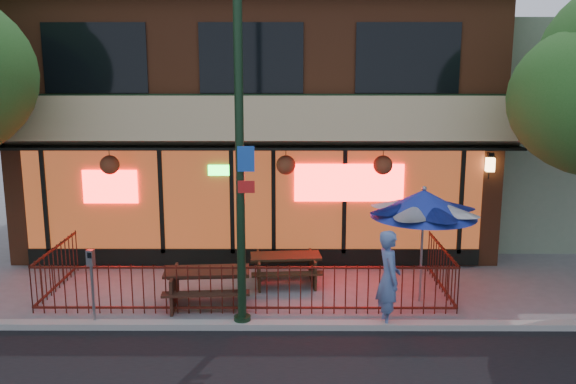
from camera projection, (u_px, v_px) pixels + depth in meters
name	position (u px, v px, depth m)	size (l,w,h in m)	color
ground	(244.00, 317.00, 11.86)	(80.00, 80.00, 0.00)	gray
curb	(242.00, 325.00, 11.36)	(80.00, 0.25, 0.12)	#999993
restaurant_building	(260.00, 91.00, 18.02)	(12.96, 9.49, 8.05)	brown
neighbor_building	(552.00, 127.00, 18.79)	(6.00, 7.00, 6.00)	gray
patio_fence	(245.00, 278.00, 12.23)	(8.44, 2.62, 1.00)	#48160F
street_light	(240.00, 161.00, 10.85)	(0.43, 0.32, 7.00)	black
picnic_table_left	(207.00, 282.00, 12.45)	(1.82, 1.45, 0.74)	#361D13
picnic_table_right	(286.00, 265.00, 13.68)	(1.66, 1.33, 0.67)	#352312
patio_umbrella	(424.00, 203.00, 12.30)	(2.14, 2.14, 2.44)	gray
pedestrian	(389.00, 279.00, 11.32)	(0.68, 0.44, 1.85)	#506AA1
parking_meter_near	(92.00, 275.00, 11.28)	(0.15, 0.14, 1.49)	gray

